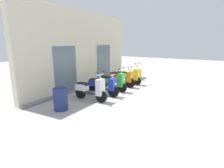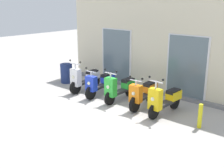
{
  "view_description": "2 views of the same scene",
  "coord_description": "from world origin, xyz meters",
  "px_view_note": "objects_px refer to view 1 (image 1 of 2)",
  "views": [
    {
      "loc": [
        -7.48,
        -3.12,
        2.44
      ],
      "look_at": [
        -0.71,
        0.99,
        0.54
      ],
      "focal_mm": 28.2,
      "sensor_mm": 36.0,
      "label": 1
    },
    {
      "loc": [
        5.94,
        -5.96,
        3.44
      ],
      "look_at": [
        0.32,
        0.53,
        0.88
      ],
      "focal_mm": 45.34,
      "sensor_mm": 36.0,
      "label": 2
    }
  ],
  "objects_px": {
    "scooter_green": "(113,81)",
    "trash_bin": "(61,99)",
    "scooter_white": "(91,89)",
    "scooter_orange": "(122,78)",
    "scooter_yellow": "(129,76)",
    "scooter_blue": "(103,85)",
    "curb_bollard": "(140,75)"
  },
  "relations": [
    {
      "from": "scooter_yellow",
      "to": "scooter_blue",
      "type": "bearing_deg",
      "value": 179.84
    },
    {
      "from": "scooter_green",
      "to": "scooter_yellow",
      "type": "height_order",
      "value": "scooter_yellow"
    },
    {
      "from": "scooter_blue",
      "to": "scooter_orange",
      "type": "relative_size",
      "value": 1.01
    },
    {
      "from": "scooter_orange",
      "to": "trash_bin",
      "type": "xyz_separation_m",
      "value": [
        -4.2,
        0.28,
        -0.08
      ]
    },
    {
      "from": "scooter_white",
      "to": "scooter_yellow",
      "type": "distance_m",
      "value": 3.6
    },
    {
      "from": "scooter_yellow",
      "to": "curb_bollard",
      "type": "height_order",
      "value": "scooter_yellow"
    },
    {
      "from": "scooter_blue",
      "to": "curb_bollard",
      "type": "relative_size",
      "value": 2.3
    },
    {
      "from": "scooter_blue",
      "to": "curb_bollard",
      "type": "bearing_deg",
      "value": -3.05
    },
    {
      "from": "scooter_white",
      "to": "scooter_orange",
      "type": "bearing_deg",
      "value": 0.37
    },
    {
      "from": "scooter_white",
      "to": "scooter_yellow",
      "type": "height_order",
      "value": "scooter_yellow"
    },
    {
      "from": "scooter_orange",
      "to": "curb_bollard",
      "type": "bearing_deg",
      "value": -6.96
    },
    {
      "from": "scooter_blue",
      "to": "scooter_green",
      "type": "relative_size",
      "value": 0.99
    },
    {
      "from": "scooter_green",
      "to": "scooter_orange",
      "type": "height_order",
      "value": "scooter_green"
    },
    {
      "from": "scooter_orange",
      "to": "curb_bollard",
      "type": "height_order",
      "value": "scooter_orange"
    },
    {
      "from": "scooter_blue",
      "to": "trash_bin",
      "type": "distance_m",
      "value": 2.32
    },
    {
      "from": "scooter_blue",
      "to": "scooter_yellow",
      "type": "bearing_deg",
      "value": -0.16
    },
    {
      "from": "scooter_orange",
      "to": "trash_bin",
      "type": "relative_size",
      "value": 1.93
    },
    {
      "from": "scooter_white",
      "to": "scooter_green",
      "type": "bearing_deg",
      "value": 0.07
    },
    {
      "from": "scooter_green",
      "to": "scooter_blue",
      "type": "bearing_deg",
      "value": -178.34
    },
    {
      "from": "scooter_green",
      "to": "scooter_yellow",
      "type": "distance_m",
      "value": 1.82
    },
    {
      "from": "scooter_blue",
      "to": "trash_bin",
      "type": "relative_size",
      "value": 1.96
    },
    {
      "from": "scooter_blue",
      "to": "scooter_green",
      "type": "bearing_deg",
      "value": 1.66
    },
    {
      "from": "curb_bollard",
      "to": "trash_bin",
      "type": "relative_size",
      "value": 0.85
    },
    {
      "from": "curb_bollard",
      "to": "trash_bin",
      "type": "distance_m",
      "value": 6.31
    },
    {
      "from": "scooter_green",
      "to": "scooter_orange",
      "type": "distance_m",
      "value": 0.99
    },
    {
      "from": "trash_bin",
      "to": "curb_bollard",
      "type": "bearing_deg",
      "value": -4.83
    },
    {
      "from": "scooter_white",
      "to": "scooter_blue",
      "type": "distance_m",
      "value": 0.86
    },
    {
      "from": "scooter_orange",
      "to": "scooter_white",
      "type": "bearing_deg",
      "value": -179.63
    },
    {
      "from": "scooter_green",
      "to": "trash_bin",
      "type": "height_order",
      "value": "scooter_green"
    },
    {
      "from": "scooter_green",
      "to": "scooter_orange",
      "type": "xyz_separation_m",
      "value": [
        0.99,
        0.02,
        -0.01
      ]
    },
    {
      "from": "scooter_white",
      "to": "scooter_yellow",
      "type": "bearing_deg",
      "value": -0.51
    },
    {
      "from": "scooter_white",
      "to": "curb_bollard",
      "type": "distance_m",
      "value": 4.87
    }
  ]
}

